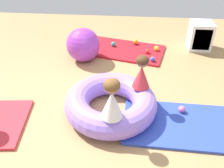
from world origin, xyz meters
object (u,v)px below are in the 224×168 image
at_px(child_in_white, 112,99).
at_px(play_ball_yellow, 156,48).
at_px(play_ball_blue, 153,59).
at_px(play_ball_teal, 113,44).
at_px(play_ball_red, 147,51).
at_px(storage_cube, 200,36).
at_px(play_ball_orange, 135,42).
at_px(child_in_red, 142,72).
at_px(play_ball_pink, 182,109).
at_px(exercise_ball_large, 83,45).
at_px(inflatable_cushion, 111,103).

xyz_separation_m(child_in_white, play_ball_yellow, (0.70, 2.38, -0.51)).
height_order(play_ball_blue, play_ball_teal, play_ball_teal).
height_order(play_ball_red, storage_cube, storage_cube).
bearing_deg(play_ball_orange, play_ball_red, -58.51).
relative_size(play_ball_red, play_ball_teal, 0.97).
xyz_separation_m(child_in_red, play_ball_orange, (-0.08, 1.99, -0.48)).
height_order(play_ball_pink, exercise_ball_large, exercise_ball_large).
bearing_deg(exercise_ball_large, child_in_white, -69.66).
distance_m(play_ball_blue, storage_cube, 1.24).
xyz_separation_m(child_in_red, storage_cube, (1.24, 1.99, -0.30)).
bearing_deg(exercise_ball_large, play_ball_red, 14.15).
xyz_separation_m(child_in_white, play_ball_red, (0.51, 2.25, -0.51)).
xyz_separation_m(play_ball_blue, play_ball_pink, (0.34, -1.43, 0.00)).
xyz_separation_m(inflatable_cushion, play_ball_red, (0.57, 1.80, -0.09)).
relative_size(child_in_red, play_ball_yellow, 4.83).
relative_size(play_ball_pink, storage_cube, 0.17).
relative_size(play_ball_yellow, play_ball_red, 1.11).
distance_m(play_ball_blue, exercise_ball_large, 1.34).
distance_m(child_in_red, play_ball_red, 1.68).
height_order(inflatable_cushion, play_ball_pink, inflatable_cushion).
relative_size(exercise_ball_large, storage_cube, 1.14).
xyz_separation_m(play_ball_blue, play_ball_teal, (-0.80, 0.58, 0.00)).
height_order(child_in_white, exercise_ball_large, child_in_white).
relative_size(play_ball_blue, play_ball_yellow, 0.90).
height_order(play_ball_yellow, play_ball_pink, play_ball_yellow).
distance_m(play_ball_pink, exercise_ball_large, 2.21).
bearing_deg(child_in_red, play_ball_pink, -174.17).
distance_m(child_in_red, storage_cube, 2.36).
bearing_deg(inflatable_cushion, child_in_white, -82.79).
distance_m(child_in_white, child_in_red, 0.74).
relative_size(child_in_red, play_ball_blue, 5.37).
bearing_deg(child_in_white, child_in_red, -76.86).
bearing_deg(play_ball_pink, play_ball_orange, 107.51).
bearing_deg(child_in_red, play_ball_teal, -53.66).
bearing_deg(play_ball_teal, play_ball_pink, -60.38).
height_order(play_ball_red, play_ball_teal, play_ball_teal).
distance_m(inflatable_cushion, play_ball_pink, 1.01).
relative_size(play_ball_teal, play_ball_orange, 0.86).
xyz_separation_m(child_in_white, child_in_red, (0.35, 0.65, -0.02)).
bearing_deg(play_ball_yellow, play_ball_orange, 148.35).
bearing_deg(storage_cube, play_ball_red, -160.06).
bearing_deg(child_in_red, play_ball_red, -75.80).
xyz_separation_m(inflatable_cushion, play_ball_blue, (0.66, 1.48, -0.09)).
bearing_deg(play_ball_orange, play_ball_blue, -64.99).
relative_size(child_in_white, play_ball_teal, 5.64).
relative_size(child_in_white, child_in_red, 1.09).
xyz_separation_m(play_ball_teal, play_ball_orange, (0.46, 0.14, 0.01)).
bearing_deg(play_ball_orange, child_in_white, -95.80).
bearing_deg(exercise_ball_large, play_ball_orange, 35.50).
distance_m(inflatable_cushion, child_in_red, 0.61).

